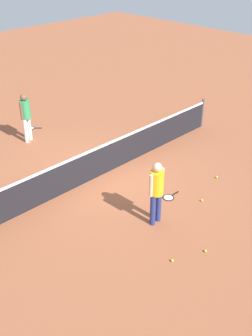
{
  "coord_description": "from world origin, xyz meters",
  "views": [
    {
      "loc": [
        -7.1,
        -8.13,
        6.42
      ],
      "look_at": [
        -0.3,
        -1.34,
        0.9
      ],
      "focal_mm": 44.69,
      "sensor_mm": 36.0,
      "label": 1
    }
  ],
  "objects_px": {
    "tennis_racket_far_player": "(31,128)",
    "tennis_ball_by_net": "(206,251)",
    "player_near_side": "(156,188)",
    "tennis_ball_baseline": "(172,261)",
    "tennis_racket_near_player": "(169,197)",
    "tennis_ball_midcourt": "(202,200)",
    "player_far_side": "(26,114)",
    "tennis_ball_near_player": "(217,177)"
  },
  "relations": [
    {
      "from": "player_far_side",
      "to": "tennis_ball_near_player",
      "type": "relative_size",
      "value": 25.76
    },
    {
      "from": "player_far_side",
      "to": "tennis_ball_near_player",
      "type": "distance_m",
      "value": 6.64
    },
    {
      "from": "tennis_racket_near_player",
      "to": "tennis_racket_far_player",
      "type": "bearing_deg",
      "value": 90.71
    },
    {
      "from": "tennis_ball_baseline",
      "to": "tennis_racket_near_player",
      "type": "bearing_deg",
      "value": 41.45
    },
    {
      "from": "player_near_side",
      "to": "tennis_ball_midcourt",
      "type": "distance_m",
      "value": 1.88
    },
    {
      "from": "player_far_side",
      "to": "tennis_ball_midcourt",
      "type": "distance_m",
      "value": 6.67
    },
    {
      "from": "tennis_ball_by_net",
      "to": "tennis_ball_baseline",
      "type": "xyz_separation_m",
      "value": [
        -0.78,
        0.33,
        0.0
      ]
    },
    {
      "from": "player_far_side",
      "to": "player_near_side",
      "type": "bearing_deg",
      "value": -93.47
    },
    {
      "from": "player_near_side",
      "to": "tennis_ball_near_player",
      "type": "height_order",
      "value": "player_near_side"
    },
    {
      "from": "tennis_ball_by_net",
      "to": "tennis_ball_baseline",
      "type": "bearing_deg",
      "value": 156.9
    },
    {
      "from": "tennis_ball_midcourt",
      "to": "tennis_ball_baseline",
      "type": "xyz_separation_m",
      "value": [
        -2.4,
        -0.93,
        0.0
      ]
    },
    {
      "from": "player_far_side",
      "to": "tennis_ball_by_net",
      "type": "xyz_separation_m",
      "value": [
        -0.41,
        -7.75,
        -0.98
      ]
    },
    {
      "from": "tennis_racket_far_player",
      "to": "tennis_ball_near_player",
      "type": "xyz_separation_m",
      "value": [
        1.88,
        -6.88,
        0.02
      ]
    },
    {
      "from": "tennis_ball_near_player",
      "to": "tennis_ball_midcourt",
      "type": "xyz_separation_m",
      "value": [
        -1.31,
        -0.42,
        0.0
      ]
    },
    {
      "from": "player_far_side",
      "to": "tennis_ball_near_player",
      "type": "height_order",
      "value": "player_far_side"
    },
    {
      "from": "tennis_ball_near_player",
      "to": "tennis_ball_baseline",
      "type": "height_order",
      "value": "same"
    },
    {
      "from": "player_far_side",
      "to": "tennis_ball_midcourt",
      "type": "relative_size",
      "value": 25.76
    },
    {
      "from": "tennis_ball_near_player",
      "to": "tennis_ball_midcourt",
      "type": "height_order",
      "value": "same"
    },
    {
      "from": "tennis_racket_near_player",
      "to": "tennis_ball_by_net",
      "type": "relative_size",
      "value": 8.83
    },
    {
      "from": "player_far_side",
      "to": "tennis_ball_near_player",
      "type": "bearing_deg",
      "value": -67.48
    },
    {
      "from": "player_near_side",
      "to": "tennis_ball_by_net",
      "type": "bearing_deg",
      "value": -91.23
    },
    {
      "from": "tennis_ball_by_net",
      "to": "tennis_ball_midcourt",
      "type": "distance_m",
      "value": 2.05
    },
    {
      "from": "player_far_side",
      "to": "tennis_racket_near_player",
      "type": "relative_size",
      "value": 2.92
    },
    {
      "from": "tennis_ball_midcourt",
      "to": "player_far_side",
      "type": "bearing_deg",
      "value": 100.52
    },
    {
      "from": "player_near_side",
      "to": "tennis_racket_far_player",
      "type": "xyz_separation_m",
      "value": [
        1.01,
        7.0,
        -1.0
      ]
    },
    {
      "from": "tennis_racket_far_player",
      "to": "tennis_ball_midcourt",
      "type": "bearing_deg",
      "value": -85.54
    },
    {
      "from": "tennis_racket_near_player",
      "to": "tennis_ball_baseline",
      "type": "height_order",
      "value": "tennis_ball_baseline"
    },
    {
      "from": "tennis_ball_by_net",
      "to": "tennis_ball_baseline",
      "type": "height_order",
      "value": "same"
    },
    {
      "from": "player_far_side",
      "to": "tennis_ball_by_net",
      "type": "height_order",
      "value": "player_far_side"
    },
    {
      "from": "player_near_side",
      "to": "tennis_ball_by_net",
      "type": "height_order",
      "value": "player_near_side"
    },
    {
      "from": "tennis_racket_near_player",
      "to": "tennis_ball_midcourt",
      "type": "bearing_deg",
      "value": -56.96
    },
    {
      "from": "player_near_side",
      "to": "tennis_ball_midcourt",
      "type": "height_order",
      "value": "player_near_side"
    },
    {
      "from": "tennis_ball_midcourt",
      "to": "tennis_racket_near_player",
      "type": "bearing_deg",
      "value": 123.04
    },
    {
      "from": "tennis_ball_by_net",
      "to": "tennis_ball_midcourt",
      "type": "height_order",
      "value": "same"
    },
    {
      "from": "tennis_ball_baseline",
      "to": "tennis_ball_by_net",
      "type": "bearing_deg",
      "value": -23.1
    },
    {
      "from": "player_near_side",
      "to": "tennis_ball_baseline",
      "type": "bearing_deg",
      "value": -123.51
    },
    {
      "from": "player_near_side",
      "to": "tennis_racket_near_player",
      "type": "distance_m",
      "value": 1.55
    },
    {
      "from": "tennis_racket_far_player",
      "to": "tennis_ball_by_net",
      "type": "bearing_deg",
      "value": -96.95
    },
    {
      "from": "tennis_ball_near_player",
      "to": "tennis_racket_far_player",
      "type": "bearing_deg",
      "value": 105.28
    },
    {
      "from": "tennis_ball_near_player",
      "to": "player_near_side",
      "type": "bearing_deg",
      "value": -177.64
    },
    {
      "from": "tennis_racket_far_player",
      "to": "tennis_ball_by_net",
      "type": "xyz_separation_m",
      "value": [
        -1.04,
        -8.57,
        0.02
      ]
    },
    {
      "from": "tennis_ball_midcourt",
      "to": "tennis_ball_by_net",
      "type": "bearing_deg",
      "value": -141.83
    }
  ]
}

